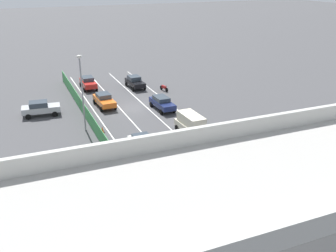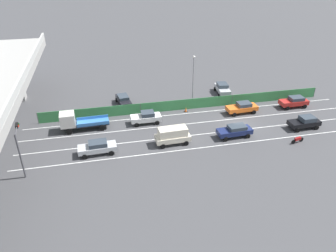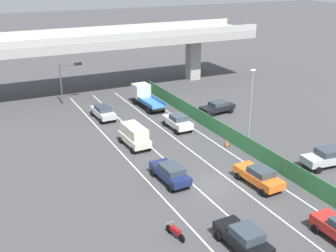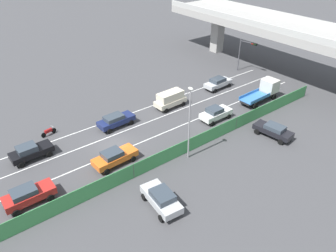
{
  "view_description": "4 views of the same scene",
  "coord_description": "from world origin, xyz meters",
  "px_view_note": "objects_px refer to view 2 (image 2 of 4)",
  "views": [
    {
      "loc": [
        13.47,
        43.49,
        16.04
      ],
      "look_at": [
        0.05,
        11.47,
        1.83
      ],
      "focal_mm": 40.79,
      "sensor_mm": 36.0,
      "label": 1
    },
    {
      "loc": [
        -37.23,
        18.56,
        21.8
      ],
      "look_at": [
        -2.4,
        10.87,
        2.24
      ],
      "focal_mm": 34.66,
      "sensor_mm": 36.0,
      "label": 2
    },
    {
      "loc": [
        -17.37,
        -26.69,
        17.29
      ],
      "look_at": [
        1.41,
        11.74,
        1.01
      ],
      "focal_mm": 45.36,
      "sensor_mm": 36.0,
      "label": 3
    },
    {
      "loc": [
        27.58,
        -13.73,
        21.02
      ],
      "look_at": [
        2.25,
        5.9,
        1.22
      ],
      "focal_mm": 34.77,
      "sensor_mm": 36.0,
      "label": 4
    }
  ],
  "objects_px": {
    "car_taxi_orange": "(242,107)",
    "parked_sedan_dark": "(123,100)",
    "street_lamp": "(193,77)",
    "traffic_cone": "(186,110)",
    "traffic_light": "(19,143)",
    "flatbed_truck_blue": "(75,121)",
    "car_van_cream": "(173,135)",
    "car_sedan_red": "(294,101)",
    "car_sedan_black": "(305,122)",
    "car_hatchback_white": "(146,117)",
    "motorcycle": "(298,140)",
    "parked_wagon_silver": "(222,88)",
    "car_sedan_navy": "(235,130)",
    "car_sedan_silver": "(97,147)"
  },
  "relations": [
    {
      "from": "car_van_cream",
      "to": "traffic_light",
      "type": "distance_m",
      "value": 17.64
    },
    {
      "from": "car_sedan_navy",
      "to": "street_lamp",
      "type": "distance_m",
      "value": 11.23
    },
    {
      "from": "car_taxi_orange",
      "to": "parked_wagon_silver",
      "type": "bearing_deg",
      "value": 1.6
    },
    {
      "from": "car_sedan_silver",
      "to": "street_lamp",
      "type": "relative_size",
      "value": 0.57
    },
    {
      "from": "car_hatchback_white",
      "to": "car_sedan_black",
      "type": "bearing_deg",
      "value": -106.15
    },
    {
      "from": "car_sedan_black",
      "to": "street_lamp",
      "type": "relative_size",
      "value": 0.54
    },
    {
      "from": "car_hatchback_white",
      "to": "parked_wagon_silver",
      "type": "bearing_deg",
      "value": -61.4
    },
    {
      "from": "car_taxi_orange",
      "to": "car_sedan_red",
      "type": "xyz_separation_m",
      "value": [
        0.21,
        -8.75,
        0.02
      ]
    },
    {
      "from": "traffic_light",
      "to": "flatbed_truck_blue",
      "type": "bearing_deg",
      "value": -31.48
    },
    {
      "from": "car_sedan_black",
      "to": "parked_sedan_dark",
      "type": "height_order",
      "value": "car_sedan_black"
    },
    {
      "from": "flatbed_truck_blue",
      "to": "parked_sedan_dark",
      "type": "distance_m",
      "value": 9.85
    },
    {
      "from": "flatbed_truck_blue",
      "to": "parked_wagon_silver",
      "type": "xyz_separation_m",
      "value": [
        7.78,
        -24.02,
        -0.39
      ]
    },
    {
      "from": "car_sedan_red",
      "to": "car_hatchback_white",
      "type": "bearing_deg",
      "value": 90.75
    },
    {
      "from": "car_sedan_black",
      "to": "flatbed_truck_blue",
      "type": "relative_size",
      "value": 0.68
    },
    {
      "from": "car_taxi_orange",
      "to": "parked_sedan_dark",
      "type": "relative_size",
      "value": 1.02
    },
    {
      "from": "flatbed_truck_blue",
      "to": "street_lamp",
      "type": "distance_m",
      "value": 18.28
    },
    {
      "from": "car_sedan_red",
      "to": "parked_wagon_silver",
      "type": "xyz_separation_m",
      "value": [
        7.52,
        8.97,
        0.02
      ]
    },
    {
      "from": "car_taxi_orange",
      "to": "car_sedan_black",
      "type": "bearing_deg",
      "value": -133.72
    },
    {
      "from": "traffic_light",
      "to": "traffic_cone",
      "type": "bearing_deg",
      "value": -63.06
    },
    {
      "from": "car_van_cream",
      "to": "parked_wagon_silver",
      "type": "distance_m",
      "value": 18.4
    },
    {
      "from": "parked_sedan_dark",
      "to": "car_van_cream",
      "type": "bearing_deg",
      "value": -159.16
    },
    {
      "from": "parked_sedan_dark",
      "to": "street_lamp",
      "type": "bearing_deg",
      "value": -106.04
    },
    {
      "from": "car_van_cream",
      "to": "flatbed_truck_blue",
      "type": "height_order",
      "value": "flatbed_truck_blue"
    },
    {
      "from": "car_sedan_navy",
      "to": "car_sedan_silver",
      "type": "xyz_separation_m",
      "value": [
        -0.22,
        17.72,
        0.01
      ]
    },
    {
      "from": "car_van_cream",
      "to": "parked_sedan_dark",
      "type": "distance_m",
      "value": 13.92
    },
    {
      "from": "car_sedan_red",
      "to": "parked_wagon_silver",
      "type": "height_order",
      "value": "parked_wagon_silver"
    },
    {
      "from": "flatbed_truck_blue",
      "to": "street_lamp",
      "type": "bearing_deg",
      "value": -77.75
    },
    {
      "from": "traffic_light",
      "to": "street_lamp",
      "type": "height_order",
      "value": "street_lamp"
    },
    {
      "from": "car_sedan_red",
      "to": "flatbed_truck_blue",
      "type": "bearing_deg",
      "value": 90.44
    },
    {
      "from": "car_sedan_black",
      "to": "parked_sedan_dark",
      "type": "bearing_deg",
      "value": 61.25
    },
    {
      "from": "car_taxi_orange",
      "to": "motorcycle",
      "type": "height_order",
      "value": "car_taxi_orange"
    },
    {
      "from": "parked_wagon_silver",
      "to": "traffic_cone",
      "type": "height_order",
      "value": "parked_wagon_silver"
    },
    {
      "from": "car_taxi_orange",
      "to": "street_lamp",
      "type": "relative_size",
      "value": 0.58
    },
    {
      "from": "flatbed_truck_blue",
      "to": "traffic_light",
      "type": "distance_m",
      "value": 10.32
    },
    {
      "from": "car_sedan_red",
      "to": "parked_sedan_dark",
      "type": "xyz_separation_m",
      "value": [
        6.55,
        25.88,
        -0.07
      ]
    },
    {
      "from": "street_lamp",
      "to": "traffic_cone",
      "type": "xyz_separation_m",
      "value": [
        -1.51,
        1.43,
        -4.54
      ]
    },
    {
      "from": "car_sedan_black",
      "to": "car_taxi_orange",
      "type": "bearing_deg",
      "value": 46.28
    },
    {
      "from": "car_sedan_navy",
      "to": "parked_sedan_dark",
      "type": "bearing_deg",
      "value": 45.45
    },
    {
      "from": "car_sedan_navy",
      "to": "traffic_light",
      "type": "height_order",
      "value": "traffic_light"
    },
    {
      "from": "car_taxi_orange",
      "to": "flatbed_truck_blue",
      "type": "bearing_deg",
      "value": 90.11
    },
    {
      "from": "car_taxi_orange",
      "to": "street_lamp",
      "type": "height_order",
      "value": "street_lamp"
    },
    {
      "from": "car_sedan_black",
      "to": "car_sedan_red",
      "type": "bearing_deg",
      "value": -19.54
    },
    {
      "from": "car_taxi_orange",
      "to": "flatbed_truck_blue",
      "type": "height_order",
      "value": "flatbed_truck_blue"
    },
    {
      "from": "car_sedan_red",
      "to": "motorcycle",
      "type": "bearing_deg",
      "value": 151.23
    },
    {
      "from": "car_sedan_navy",
      "to": "car_sedan_red",
      "type": "distance_m",
      "value": 14.17
    },
    {
      "from": "parked_wagon_silver",
      "to": "parked_sedan_dark",
      "type": "bearing_deg",
      "value": 93.3
    },
    {
      "from": "motorcycle",
      "to": "car_sedan_navy",
      "type": "bearing_deg",
      "value": 66.11
    },
    {
      "from": "parked_sedan_dark",
      "to": "street_lamp",
      "type": "distance_m",
      "value": 11.56
    },
    {
      "from": "parked_wagon_silver",
      "to": "car_hatchback_white",
      "type": "bearing_deg",
      "value": 118.6
    },
    {
      "from": "car_sedan_black",
      "to": "car_hatchback_white",
      "type": "xyz_separation_m",
      "value": [
        6.1,
        21.06,
        0.01
      ]
    }
  ]
}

